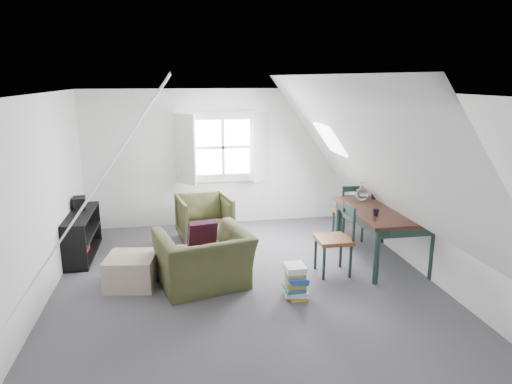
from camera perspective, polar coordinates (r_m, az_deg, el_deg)
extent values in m
plane|color=#4B4A4F|center=(6.22, -1.19, -11.47)|extent=(5.50, 5.50, 0.00)
plane|color=white|center=(5.62, -1.32, 12.20)|extent=(5.50, 5.50, 0.00)
plane|color=white|center=(8.46, -4.16, 4.30)|extent=(5.00, 0.00, 5.00)
plane|color=white|center=(3.26, 6.49, -12.15)|extent=(5.00, 0.00, 5.00)
plane|color=white|center=(5.96, -25.75, -1.29)|extent=(0.00, 5.50, 5.50)
plane|color=white|center=(6.65, 20.57, 0.71)|extent=(0.00, 5.50, 5.50)
plane|color=white|center=(5.66, -17.01, 4.22)|extent=(3.19, 5.50, 4.48)
plane|color=white|center=(6.12, 13.28, 5.16)|extent=(3.19, 5.50, 4.48)
cube|color=white|center=(8.41, -4.17, 5.62)|extent=(1.30, 0.04, 1.30)
cube|color=white|center=(8.21, -8.80, 5.28)|extent=(0.35, 0.35, 1.25)
cube|color=white|center=(8.35, 0.61, 5.60)|extent=(0.35, 0.35, 1.25)
cube|color=white|center=(8.40, -4.17, 5.61)|extent=(1.00, 0.02, 1.00)
cube|color=white|center=(8.38, -4.15, 5.59)|extent=(1.08, 0.04, 0.05)
cube|color=white|center=(8.38, -4.15, 5.59)|extent=(0.05, 0.04, 1.08)
cube|color=white|center=(7.32, 9.25, 6.54)|extent=(0.35, 0.75, 0.47)
imported|color=#3F4123|center=(6.23, -6.46, -11.54)|extent=(1.36, 1.25, 0.75)
imported|color=#3F4123|center=(7.85, -6.37, -5.99)|extent=(0.98, 1.00, 0.78)
cube|color=#390F20|center=(6.11, -6.73, -5.21)|extent=(0.41, 0.29, 0.39)
cube|color=tan|center=(6.34, -15.29, -9.46)|extent=(0.71, 0.71, 0.41)
cube|color=black|center=(6.95, 15.56, -2.20)|extent=(0.98, 1.64, 0.04)
cube|color=#1D312C|center=(6.98, 15.52, -2.89)|extent=(0.87, 1.53, 0.13)
cylinder|color=#1D312C|center=(6.29, 14.84, -7.82)|extent=(0.08, 0.08, 0.77)
cylinder|color=#1D312C|center=(6.66, 21.20, -7.09)|extent=(0.08, 0.08, 0.77)
cylinder|color=#1D312C|center=(7.56, 10.22, -3.84)|extent=(0.08, 0.08, 0.77)
cylinder|color=#1D312C|center=(7.87, 15.75, -3.43)|extent=(0.08, 0.08, 0.77)
sphere|color=silver|center=(7.25, 13.05, -0.27)|extent=(0.21, 0.21, 0.21)
cylinder|color=silver|center=(7.22, 13.10, 0.74)|extent=(0.07, 0.07, 0.11)
cylinder|color=black|center=(7.44, 14.52, 0.06)|extent=(0.08, 0.08, 0.24)
cylinder|color=#3F2D1E|center=(7.38, 14.65, 2.06)|extent=(0.03, 0.05, 0.43)
cylinder|color=#3F2D1E|center=(7.39, 14.72, 2.07)|extent=(0.04, 0.06, 0.43)
cylinder|color=#3F2D1E|center=(7.37, 14.61, 2.04)|extent=(0.05, 0.07, 0.43)
imported|color=black|center=(6.58, 14.73, -2.86)|extent=(0.11, 0.11, 0.09)
cube|color=white|center=(6.65, 18.80, -2.81)|extent=(0.14, 0.10, 0.04)
cube|color=brown|center=(7.87, 11.46, -2.34)|extent=(0.46, 0.46, 0.05)
cylinder|color=#1D312C|center=(8.18, 12.12, -3.64)|extent=(0.04, 0.04, 0.47)
cylinder|color=#1D312C|center=(7.86, 13.14, -4.45)|extent=(0.04, 0.04, 0.47)
cylinder|color=#1D312C|center=(8.05, 9.65, -3.82)|extent=(0.04, 0.04, 0.47)
cylinder|color=#1D312C|center=(7.72, 10.58, -4.65)|extent=(0.04, 0.04, 0.47)
cylinder|color=#1D312C|center=(7.69, 13.41, -0.97)|extent=(0.04, 0.04, 0.49)
cylinder|color=#1D312C|center=(7.56, 10.81, -1.11)|extent=(0.04, 0.04, 0.49)
cube|color=#1D312C|center=(7.57, 12.20, 0.41)|extent=(0.37, 0.03, 0.09)
cube|color=#1D312C|center=(7.61, 12.14, -0.64)|extent=(0.37, 0.03, 0.07)
cube|color=brown|center=(6.46, 9.65, -5.87)|extent=(0.47, 0.47, 0.06)
cylinder|color=#1D312C|center=(6.66, 7.45, -7.57)|extent=(0.04, 0.04, 0.48)
cylinder|color=#1D312C|center=(6.78, 10.54, -7.30)|extent=(0.04, 0.04, 0.48)
cylinder|color=#1D312C|center=(6.33, 8.49, -8.81)|extent=(0.04, 0.04, 0.48)
cylinder|color=#1D312C|center=(6.45, 11.73, -8.49)|extent=(0.04, 0.04, 0.48)
cylinder|color=#1D312C|center=(6.62, 10.92, -3.18)|extent=(0.04, 0.04, 0.50)
cylinder|color=#1D312C|center=(6.28, 12.15, -4.19)|extent=(0.04, 0.04, 0.50)
cube|color=#1D312C|center=(6.39, 11.60, -1.96)|extent=(0.03, 0.38, 0.09)
cube|color=#1D312C|center=(6.44, 11.54, -3.20)|extent=(0.03, 0.38, 0.07)
cube|color=black|center=(7.66, -21.05, -7.29)|extent=(0.45, 1.34, 0.03)
cube|color=black|center=(7.55, -21.26, -5.03)|extent=(0.45, 1.34, 0.03)
cube|color=black|center=(7.45, -21.49, -2.59)|extent=(0.45, 1.34, 0.03)
cube|color=black|center=(6.95, -22.25, -6.77)|extent=(0.45, 0.03, 0.67)
cube|color=black|center=(8.16, -20.43, -3.55)|extent=(0.45, 0.03, 0.67)
cube|color=#264C99|center=(7.26, -21.69, -7.49)|extent=(0.20, 0.22, 0.25)
cube|color=red|center=(7.72, -20.98, -6.14)|extent=(0.20, 0.27, 0.25)
cube|color=white|center=(7.30, -21.67, -4.60)|extent=(0.20, 0.25, 0.22)
cube|color=black|center=(7.66, -21.21, -1.33)|extent=(0.21, 0.27, 0.20)
cube|color=#B29933|center=(5.92, 5.12, -12.76)|extent=(0.22, 0.30, 0.04)
cube|color=white|center=(5.91, 4.80, -12.40)|extent=(0.29, 0.32, 0.04)
cube|color=white|center=(5.88, 5.25, -12.13)|extent=(0.24, 0.32, 0.04)
cube|color=#337F4C|center=(5.86, 4.71, -11.87)|extent=(0.24, 0.30, 0.03)
cube|color=#264C99|center=(5.83, 5.01, -11.70)|extent=(0.26, 0.33, 0.03)
cube|color=#B29933|center=(5.84, 4.94, -11.36)|extent=(0.23, 0.30, 0.03)
cube|color=#B29933|center=(5.85, 4.97, -10.99)|extent=(0.26, 0.33, 0.04)
cube|color=#264C99|center=(5.80, 5.34, -10.79)|extent=(0.26, 0.34, 0.04)
cube|color=#264C99|center=(5.78, 5.13, -10.48)|extent=(0.27, 0.32, 0.04)
cube|color=#B29933|center=(5.81, 4.92, -9.94)|extent=(0.24, 0.30, 0.04)
cube|color=white|center=(5.78, 4.83, -9.61)|extent=(0.25, 0.28, 0.05)
cube|color=white|center=(5.77, 4.88, -9.22)|extent=(0.25, 0.29, 0.03)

